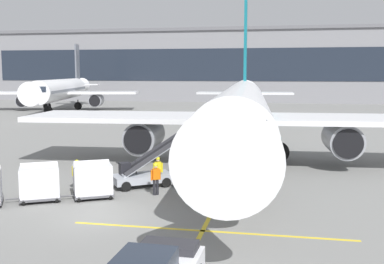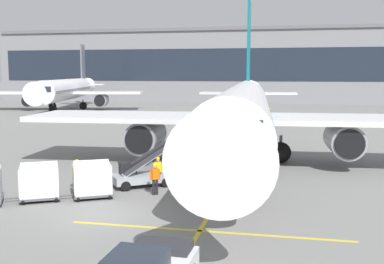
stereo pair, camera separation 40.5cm
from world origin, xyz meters
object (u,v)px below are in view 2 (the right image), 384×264
ground_crew_marshaller (77,172)px  distant_airplane (66,90)px  baggage_cart_lead (92,179)px  safety_cone_engine_keepout (158,155)px  parked_airplane (243,112)px  belt_loader (146,170)px  ground_crew_by_carts (158,169)px  baggage_cart_second (39,181)px  ground_crew_by_loader (155,177)px

ground_crew_marshaller → distant_airplane: (-26.90, 52.22, 2.50)m
baggage_cart_lead → safety_cone_engine_keepout: (0.36, 11.29, -0.69)m
parked_airplane → belt_loader: bearing=-121.9°
ground_crew_marshaller → ground_crew_by_carts: bearing=22.2°
ground_crew_marshaller → safety_cone_engine_keepout: bearing=79.6°
ground_crew_marshaller → distant_airplane: distant_airplane is taller
ground_crew_by_carts → distant_airplane: distant_airplane is taller
belt_loader → baggage_cart_lead: bearing=-124.1°
parked_airplane → distant_airplane: parked_airplane is taller
baggage_cart_second → ground_crew_by_loader: bearing=21.6°
parked_airplane → ground_crew_marshaller: size_ratio=23.23×
parked_airplane → ground_crew_by_carts: (-4.10, -7.71, -2.76)m
baggage_cart_lead → ground_crew_marshaller: baggage_cart_lead is taller
parked_airplane → belt_loader: parked_airplane is taller
baggage_cart_second → ground_crew_by_carts: 6.61m
ground_crew_marshaller → ground_crew_by_loader: bearing=-1.9°
baggage_cart_lead → safety_cone_engine_keepout: bearing=88.2°
belt_loader → ground_crew_marshaller: size_ratio=2.80×
baggage_cart_second → ground_crew_by_loader: size_ratio=1.59×
ground_crew_by_loader → ground_crew_marshaller: 4.59m
ground_crew_by_loader → distant_airplane: 61.17m
baggage_cart_lead → ground_crew_marshaller: bearing=138.5°
baggage_cart_lead → baggage_cart_second: (-2.46, -1.07, 0.00)m
baggage_cart_second → belt_loader: bearing=42.1°
baggage_cart_lead → distant_airplane: size_ratio=0.08×
belt_loader → baggage_cart_lead: size_ratio=1.77×
parked_airplane → ground_crew_by_carts: parked_airplane is taller
ground_crew_by_carts → safety_cone_engine_keepout: bearing=106.1°
belt_loader → ground_crew_by_loader: bearing=-59.2°
baggage_cart_lead → distant_airplane: bearing=117.9°
parked_airplane → ground_crew_by_loader: bearing=-111.2°
parked_airplane → baggage_cart_second: parked_airplane is taller
baggage_cart_second → parked_airplane: bearing=51.7°
baggage_cart_lead → belt_loader: bearing=55.9°
baggage_cart_second → ground_crew_marshaller: baggage_cart_second is taller
baggage_cart_lead → ground_crew_by_carts: size_ratio=1.59×
belt_loader → distant_airplane: (-30.40, 50.53, 2.57)m
baggage_cart_lead → distant_airplane: 60.63m
belt_loader → baggage_cart_second: size_ratio=1.77×
distant_airplane → belt_loader: bearing=-59.0°
baggage_cart_lead → distant_airplane: distant_airplane is taller
ground_crew_by_carts → baggage_cart_lead: bearing=-132.2°
belt_loader → ground_crew_by_loader: 2.15m
belt_loader → distant_airplane: 59.03m
parked_airplane → ground_crew_marshaller: parked_airplane is taller
distant_airplane → ground_crew_marshaller: bearing=-62.7°
ground_crew_marshaller → baggage_cart_second: bearing=-112.7°
baggage_cart_lead → ground_crew_by_carts: baggage_cart_lead is taller
ground_crew_by_carts → safety_cone_engine_keepout: (-2.39, 8.27, -0.69)m
parked_airplane → safety_cone_engine_keepout: (-6.49, 0.56, -3.45)m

